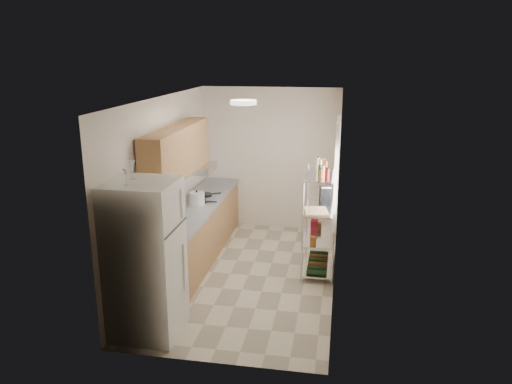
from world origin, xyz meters
The scene contains 16 objects.
room centered at (0.00, 0.00, 1.30)m, with size 2.52×4.42×2.62m.
counter_run centered at (-0.92, 0.44, 0.45)m, with size 0.63×3.51×0.90m.
upper_cabinets centered at (-1.05, 0.10, 1.81)m, with size 0.33×2.20×0.72m, color #B57F4D.
range_hood centered at (-1.00, 0.90, 1.39)m, with size 0.50×0.60×0.12m, color #B7BABC.
window centered at (1.23, 0.35, 1.55)m, with size 0.06×1.00×1.46m, color white.
bakers_rack centered at (1.00, 0.30, 1.11)m, with size 0.45×0.90×1.73m.
ceiling_dome centered at (0.00, -0.30, 2.57)m, with size 0.34×0.34×0.06m, color white.
refrigerator centered at (-0.87, -1.71, 0.92)m, with size 0.76×0.76×1.83m, color silver.
wine_glass_a centered at (-0.95, -1.88, 1.93)m, with size 0.07×0.07×0.18m, color silver, non-canonical shape.
wine_glass_b centered at (-0.99, -1.64, 1.94)m, with size 0.08×0.08×0.21m, color silver, non-canonical shape.
rice_cooker centered at (-0.91, 0.49, 1.00)m, with size 0.24×0.24×0.20m, color silver.
frying_pan_large centered at (-0.93, 0.59, 0.92)m, with size 0.28×0.28×0.05m, color black.
frying_pan_small centered at (-0.90, 0.96, 0.92)m, with size 0.22×0.22×0.04m, color black.
cutting_board centered at (0.96, 0.07, 1.03)m, with size 0.32×0.41×0.03m, color tan.
espresso_machine centered at (1.07, 0.59, 1.14)m, with size 0.15×0.22×0.26m, color black.
storage_bag centered at (0.92, 0.63, 0.64)m, with size 0.10×0.13×0.15m, color maroon.
Camera 1 is at (1.28, -6.68, 3.20)m, focal length 35.00 mm.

